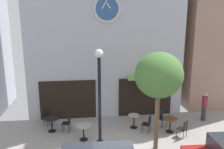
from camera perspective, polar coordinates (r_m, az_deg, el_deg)
name	(u,v)px	position (r m, az deg, el deg)	size (l,w,h in m)	color
clock_building	(105,19)	(14.62, -1.85, 13.44)	(9.21, 4.33, 11.16)	#B2B2BC
street_lamp	(100,100)	(10.17, -3.05, -6.33)	(0.36, 0.36, 4.53)	black
street_tree	(159,76)	(9.95, 11.42, -0.33)	(2.06, 1.85, 4.42)	brown
cafe_table_rightmost	(52,122)	(12.73, -14.58, -11.19)	(0.74, 0.74, 0.73)	black
cafe_table_leftmost	(83,129)	(11.61, -7.01, -13.22)	(0.74, 0.74, 0.76)	black
cafe_table_center_right	(134,119)	(12.80, 5.39, -10.88)	(0.62, 0.62, 0.73)	black
cafe_table_near_door	(170,122)	(12.63, 14.08, -11.23)	(0.79, 0.79, 0.75)	black
cafe_chair_under_awning	(148,123)	(12.35, 8.75, -11.67)	(0.55, 0.55, 0.90)	black
cafe_chair_corner	(184,128)	(12.25, 17.17, -12.36)	(0.56, 0.56, 0.90)	black
cafe_chair_near_lamp	(47,116)	(13.51, -15.65, -9.78)	(0.56, 0.56, 0.90)	black
cafe_chair_near_tree	(161,117)	(13.21, 12.01, -10.10)	(0.53, 0.53, 0.90)	black
cafe_chair_right_end	(68,122)	(12.56, -10.84, -11.33)	(0.47, 0.47, 0.90)	black
pedestrian_maroon	(204,106)	(14.49, 21.67, -7.23)	(0.42, 0.42, 1.67)	#2D2D38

